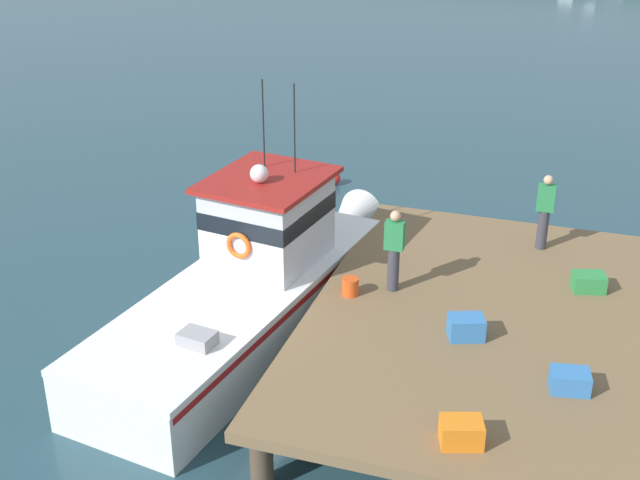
% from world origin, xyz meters
% --- Properties ---
extents(ground_plane, '(200.00, 200.00, 0.00)m').
position_xyz_m(ground_plane, '(0.00, 0.00, 0.00)').
color(ground_plane, '#23424C').
extents(dock, '(6.00, 9.00, 1.20)m').
position_xyz_m(dock, '(4.80, 0.00, 1.07)').
color(dock, '#4C3D2D').
rests_on(dock, ground).
extents(main_fishing_boat, '(3.70, 9.96, 4.80)m').
position_xyz_m(main_fishing_boat, '(0.28, 0.32, 1.01)').
color(main_fishing_boat, white).
rests_on(main_fishing_boat, ground).
extents(crate_stack_near_edge, '(0.71, 0.60, 0.38)m').
position_xyz_m(crate_stack_near_edge, '(5.10, -3.67, 1.39)').
color(crate_stack_near_edge, orange).
rests_on(crate_stack_near_edge, dock).
extents(crate_stack_mid_dock, '(0.69, 0.58, 0.34)m').
position_xyz_m(crate_stack_mid_dock, '(6.63, 1.64, 1.37)').
color(crate_stack_mid_dock, '#2D8442').
rests_on(crate_stack_mid_dock, dock).
extents(crate_single_far, '(0.72, 0.62, 0.40)m').
position_xyz_m(crate_single_far, '(4.69, -0.80, 1.40)').
color(crate_single_far, '#3370B2').
rests_on(crate_single_far, dock).
extents(crate_single_by_cleat, '(0.67, 0.54, 0.34)m').
position_xyz_m(crate_single_by_cleat, '(6.48, -1.85, 1.37)').
color(crate_single_by_cleat, '#3370B2').
rests_on(crate_single_by_cleat, dock).
extents(bait_bucket, '(0.32, 0.32, 0.34)m').
position_xyz_m(bait_bucket, '(2.37, 0.04, 1.37)').
color(bait_bucket, '#E04C19').
rests_on(bait_bucket, dock).
extents(deckhand_by_the_boat, '(0.36, 0.22, 1.63)m').
position_xyz_m(deckhand_by_the_boat, '(5.60, 3.25, 2.06)').
color(deckhand_by_the_boat, '#383842').
rests_on(deckhand_by_the_boat, dock).
extents(deckhand_further_back, '(0.36, 0.22, 1.63)m').
position_xyz_m(deckhand_further_back, '(3.08, 0.49, 2.06)').
color(deckhand_further_back, '#383842').
rests_on(deckhand_further_back, dock).
extents(mooring_buoy_channel_marker, '(0.40, 0.40, 0.40)m').
position_xyz_m(mooring_buoy_channel_marker, '(-0.54, 8.27, 0.20)').
color(mooring_buoy_channel_marker, red).
rests_on(mooring_buoy_channel_marker, ground).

